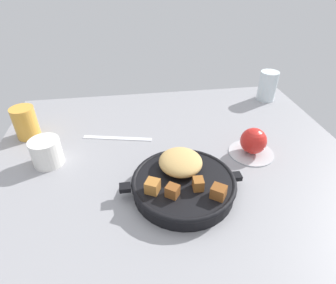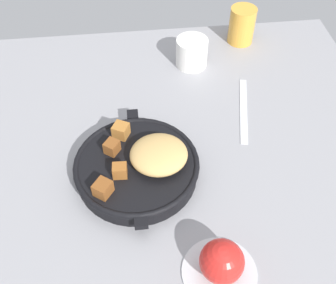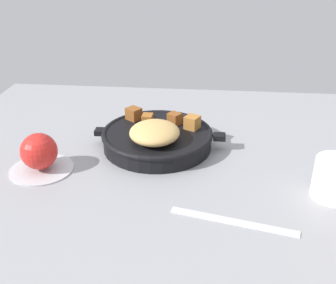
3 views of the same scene
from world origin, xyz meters
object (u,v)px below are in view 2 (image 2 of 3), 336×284
(cast_iron_skillet, at_px, (139,164))
(butter_knife, at_px, (244,109))
(red_apple, at_px, (222,261))
(juice_glass_amber, at_px, (242,25))
(ceramic_mug_white, at_px, (192,52))

(cast_iron_skillet, distance_m, butter_knife, 0.29)
(red_apple, distance_m, juice_glass_amber, 0.68)
(butter_knife, relative_size, ceramic_mug_white, 2.67)
(cast_iron_skillet, bearing_deg, ceramic_mug_white, 155.03)
(cast_iron_skillet, xyz_separation_m, juice_glass_amber, (-0.42, 0.30, 0.02))
(juice_glass_amber, height_order, ceramic_mug_white, juice_glass_amber)
(cast_iron_skillet, relative_size, juice_glass_amber, 2.98)
(red_apple, xyz_separation_m, butter_knife, (-0.38, 0.13, -0.04))
(red_apple, bearing_deg, juice_glass_amber, 163.96)
(juice_glass_amber, bearing_deg, red_apple, -16.04)
(red_apple, relative_size, butter_knife, 0.34)
(juice_glass_amber, bearing_deg, cast_iron_skillet, -35.74)
(red_apple, relative_size, juice_glass_amber, 0.75)
(cast_iron_skillet, relative_size, red_apple, 3.96)
(juice_glass_amber, distance_m, ceramic_mug_white, 0.17)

